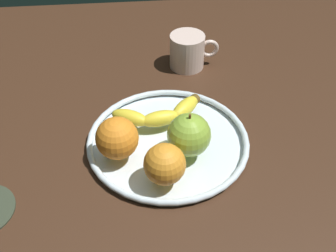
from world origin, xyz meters
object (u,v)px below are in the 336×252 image
object	(u,v)px
orange_back_right	(117,138)
fruit_bowl	(168,141)
apple	(189,135)
orange_front_left	(165,164)
ambient_mug	(188,51)
banana	(160,114)

from	to	relation	value
orange_back_right	fruit_bowl	bearing A→B (deg)	19.55
apple	fruit_bowl	bearing A→B (deg)	131.43
fruit_bowl	orange_back_right	xyz separation A→B (cm)	(-9.47, -3.36, 4.79)
orange_front_left	apple	bearing A→B (deg)	51.83
ambient_mug	fruit_bowl	bearing A→B (deg)	-105.32
apple	orange_back_right	world-z (taller)	apple
banana	apple	size ratio (longest dim) A/B	2.20
orange_back_right	orange_front_left	distance (cm)	10.47
banana	ambient_mug	world-z (taller)	ambient_mug
orange_front_left	ambient_mug	bearing A→B (deg)	76.49
apple	orange_front_left	world-z (taller)	apple
ambient_mug	orange_back_right	bearing A→B (deg)	-119.12
fruit_bowl	ambient_mug	size ratio (longest dim) A/B	2.67
fruit_bowl	orange_front_left	distance (cm)	11.28
orange_back_right	ambient_mug	bearing A→B (deg)	60.88
banana	apple	distance (cm)	10.53
banana	apple	world-z (taller)	apple
banana	orange_back_right	world-z (taller)	orange_back_right
orange_front_left	banana	bearing A→B (deg)	88.07
fruit_bowl	orange_front_left	world-z (taller)	orange_front_left
fruit_bowl	ambient_mug	world-z (taller)	ambient_mug
fruit_bowl	orange_back_right	bearing A→B (deg)	-160.45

